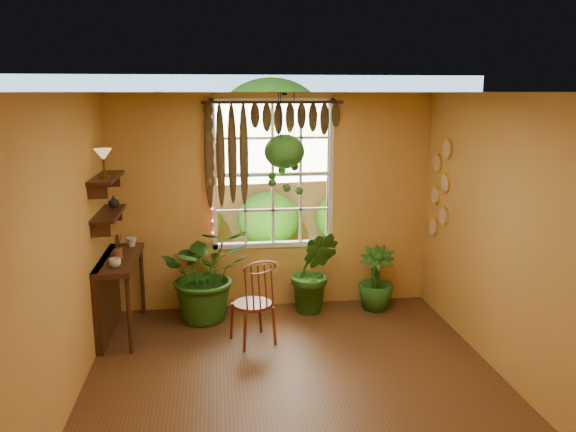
# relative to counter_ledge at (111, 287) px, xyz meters

# --- Properties ---
(floor) EXTENTS (4.50, 4.50, 0.00)m
(floor) POSITION_rel_counter_ledge_xyz_m (1.91, -1.60, -0.55)
(floor) COLOR #5B301A
(floor) RESTS_ON ground
(ceiling) EXTENTS (4.50, 4.50, 0.00)m
(ceiling) POSITION_rel_counter_ledge_xyz_m (1.91, -1.60, 2.15)
(ceiling) COLOR silver
(ceiling) RESTS_ON wall_back
(wall_back) EXTENTS (4.00, 0.00, 4.00)m
(wall_back) POSITION_rel_counter_ledge_xyz_m (1.91, 0.65, 0.80)
(wall_back) COLOR #D48E48
(wall_back) RESTS_ON floor
(wall_left) EXTENTS (0.00, 4.50, 4.50)m
(wall_left) POSITION_rel_counter_ledge_xyz_m (-0.09, -1.60, 0.80)
(wall_left) COLOR #D48E48
(wall_left) RESTS_ON floor
(wall_right) EXTENTS (0.00, 4.50, 4.50)m
(wall_right) POSITION_rel_counter_ledge_xyz_m (3.91, -1.60, 0.80)
(wall_right) COLOR #D48E48
(wall_right) RESTS_ON floor
(window) EXTENTS (1.52, 0.10, 1.86)m
(window) POSITION_rel_counter_ledge_xyz_m (1.91, 0.68, 1.15)
(window) COLOR silver
(window) RESTS_ON wall_back
(valance_vine) EXTENTS (1.70, 0.12, 1.10)m
(valance_vine) POSITION_rel_counter_ledge_xyz_m (1.82, 0.56, 1.73)
(valance_vine) COLOR #3C2110
(valance_vine) RESTS_ON window
(string_lights) EXTENTS (0.03, 0.03, 1.54)m
(string_lights) POSITION_rel_counter_ledge_xyz_m (1.15, 0.59, 1.20)
(string_lights) COLOR #FF2633
(string_lights) RESTS_ON window
(wall_plates) EXTENTS (0.04, 0.32, 1.10)m
(wall_plates) POSITION_rel_counter_ledge_xyz_m (3.89, 0.19, 1.00)
(wall_plates) COLOR #FBF1CD
(wall_plates) RESTS_ON wall_right
(counter_ledge) EXTENTS (0.40, 1.20, 0.90)m
(counter_ledge) POSITION_rel_counter_ledge_xyz_m (0.00, 0.00, 0.00)
(counter_ledge) COLOR #3C2110
(counter_ledge) RESTS_ON floor
(shelf_lower) EXTENTS (0.25, 0.90, 0.04)m
(shelf_lower) POSITION_rel_counter_ledge_xyz_m (0.03, 0.00, 0.85)
(shelf_lower) COLOR #3C2110
(shelf_lower) RESTS_ON wall_left
(shelf_upper) EXTENTS (0.25, 0.90, 0.04)m
(shelf_upper) POSITION_rel_counter_ledge_xyz_m (0.03, 0.00, 1.25)
(shelf_upper) COLOR #3C2110
(shelf_upper) RESTS_ON wall_left
(backyard) EXTENTS (14.00, 10.00, 12.00)m
(backyard) POSITION_rel_counter_ledge_xyz_m (2.15, 5.27, 0.73)
(backyard) COLOR #275819
(backyard) RESTS_ON ground
(windsor_chair) EXTENTS (0.54, 0.56, 1.12)m
(windsor_chair) POSITION_rel_counter_ledge_xyz_m (1.58, -0.47, -0.23)
(windsor_chair) COLOR maroon
(windsor_chair) RESTS_ON floor
(potted_plant_left) EXTENTS (1.20, 1.08, 1.18)m
(potted_plant_left) POSITION_rel_counter_ledge_xyz_m (1.06, 0.27, 0.04)
(potted_plant_left) COLOR #194713
(potted_plant_left) RESTS_ON floor
(potted_plant_mid) EXTENTS (0.67, 0.59, 1.05)m
(potted_plant_mid) POSITION_rel_counter_ledge_xyz_m (2.38, 0.33, -0.03)
(potted_plant_mid) COLOR #194713
(potted_plant_mid) RESTS_ON floor
(potted_plant_right) EXTENTS (0.56, 0.56, 0.81)m
(potted_plant_right) POSITION_rel_counter_ledge_xyz_m (3.17, 0.33, -0.15)
(potted_plant_right) COLOR #194713
(potted_plant_right) RESTS_ON floor
(hanging_basket) EXTENTS (0.48, 0.48, 1.23)m
(hanging_basket) POSITION_rel_counter_ledge_xyz_m (2.03, 0.43, 1.42)
(hanging_basket) COLOR black
(hanging_basket) RESTS_ON ceiling
(cup_a) EXTENTS (0.14, 0.14, 0.10)m
(cup_a) POSITION_rel_counter_ledge_xyz_m (0.13, -0.37, 0.40)
(cup_a) COLOR silver
(cup_a) RESTS_ON counter_ledge
(cup_b) EXTENTS (0.15, 0.15, 0.11)m
(cup_b) POSITION_rel_counter_ledge_xyz_m (0.19, 0.43, 0.40)
(cup_b) COLOR beige
(cup_b) RESTS_ON counter_ledge
(brush_jar) EXTENTS (0.09, 0.09, 0.34)m
(brush_jar) POSITION_rel_counter_ledge_xyz_m (0.11, -0.04, 0.48)
(brush_jar) COLOR brown
(brush_jar) RESTS_ON counter_ledge
(shelf_vase) EXTENTS (0.16, 0.16, 0.13)m
(shelf_vase) POSITION_rel_counter_ledge_xyz_m (0.04, 0.29, 0.93)
(shelf_vase) COLOR #B2AD99
(shelf_vase) RESTS_ON shelf_lower
(tiffany_lamp) EXTENTS (0.19, 0.19, 0.31)m
(tiffany_lamp) POSITION_rel_counter_ledge_xyz_m (0.05, -0.18, 1.49)
(tiffany_lamp) COLOR brown
(tiffany_lamp) RESTS_ON shelf_upper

